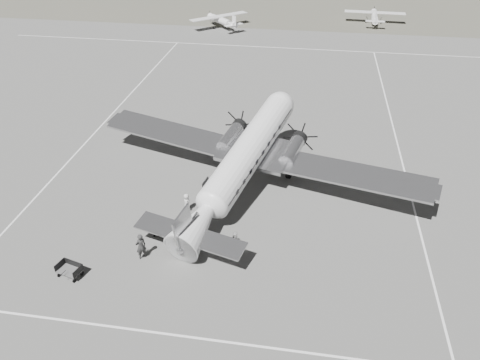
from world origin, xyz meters
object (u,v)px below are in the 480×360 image
(light_plane_left, at_px, (221,21))
(baggage_cart_far, at_px, (70,270))
(ground_crew, at_px, (141,246))
(baggage_cart_near, at_px, (164,229))
(dc3_airliner, at_px, (244,160))
(passenger, at_px, (187,202))
(light_plane_right, at_px, (374,17))
(ramp_agent, at_px, (236,242))

(light_plane_left, distance_m, baggage_cart_far, 59.99)
(baggage_cart_far, bearing_deg, ground_crew, 45.97)
(baggage_cart_far, relative_size, ground_crew, 0.82)
(baggage_cart_far, bearing_deg, baggage_cart_near, 61.45)
(dc3_airliner, height_order, passenger, dc3_airliner)
(light_plane_left, bearing_deg, baggage_cart_near, -126.72)
(light_plane_right, relative_size, baggage_cart_near, 6.45)
(dc3_airliner, height_order, baggage_cart_far, dc3_airliner)
(light_plane_right, xyz_separation_m, ground_crew, (-20.29, -64.75, -0.10))
(ground_crew, bearing_deg, passenger, -149.69)
(dc3_airliner, relative_size, light_plane_left, 2.70)
(light_plane_left, distance_m, passenger, 52.40)
(dc3_airliner, distance_m, baggage_cart_near, 8.53)
(light_plane_right, height_order, ramp_agent, light_plane_right)
(ramp_agent, bearing_deg, light_plane_left, 42.62)
(baggage_cart_far, xyz_separation_m, passenger, (5.68, 8.09, 0.29))
(light_plane_right, bearing_deg, baggage_cart_near, -104.77)
(baggage_cart_near, xyz_separation_m, passenger, (0.90, 3.09, 0.29))
(light_plane_left, xyz_separation_m, baggage_cart_far, (1.79, -59.96, -0.67))
(dc3_airliner, bearing_deg, light_plane_right, 91.34)
(baggage_cart_near, distance_m, ground_crew, 2.76)
(baggage_cart_near, bearing_deg, dc3_airliner, 59.91)
(light_plane_left, relative_size, ramp_agent, 6.52)
(dc3_airliner, relative_size, passenger, 19.50)
(baggage_cart_far, distance_m, ground_crew, 4.71)
(light_plane_right, distance_m, ramp_agent, 64.73)
(dc3_airliner, height_order, light_plane_right, dc3_airliner)
(light_plane_right, distance_m, ground_crew, 67.86)
(baggage_cart_near, bearing_deg, light_plane_left, 102.52)
(baggage_cart_near, height_order, passenger, passenger)
(ground_crew, bearing_deg, light_plane_left, -127.72)
(light_plane_left, distance_m, ramp_agent, 57.25)
(baggage_cart_near, bearing_deg, light_plane_right, 78.25)
(ground_crew, height_order, ramp_agent, ground_crew)
(dc3_airliner, distance_m, passenger, 5.66)
(passenger, bearing_deg, dc3_airliner, -66.74)
(dc3_airliner, relative_size, light_plane_right, 2.79)
(light_plane_right, distance_m, baggage_cart_far, 71.42)
(baggage_cart_near, relative_size, ground_crew, 0.82)
(dc3_airliner, distance_m, light_plane_right, 57.45)
(ground_crew, bearing_deg, baggage_cart_far, -12.64)
(light_plane_right, xyz_separation_m, passenger, (-18.63, -59.06, -0.34))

